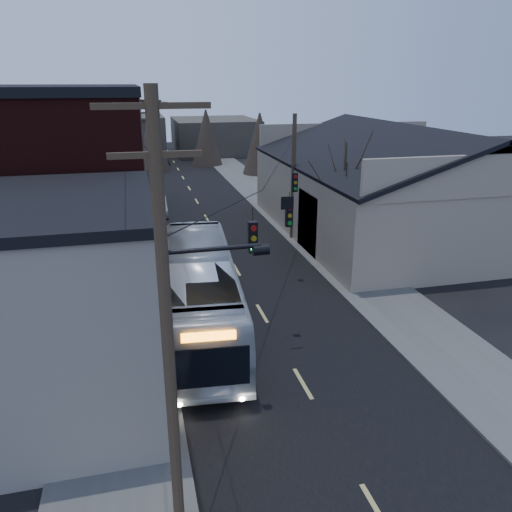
# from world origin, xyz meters

# --- Properties ---
(road_surface) EXTENTS (9.00, 110.00, 0.02)m
(road_surface) POSITION_xyz_m (0.00, 30.00, 0.01)
(road_surface) COLOR black
(road_surface) RESTS_ON ground
(sidewalk_left) EXTENTS (4.00, 110.00, 0.12)m
(sidewalk_left) POSITION_xyz_m (-6.50, 30.00, 0.06)
(sidewalk_left) COLOR #474744
(sidewalk_left) RESTS_ON ground
(sidewalk_right) EXTENTS (4.00, 110.00, 0.12)m
(sidewalk_right) POSITION_xyz_m (6.50, 30.00, 0.06)
(sidewalk_right) COLOR #474744
(sidewalk_right) RESTS_ON ground
(building_clapboard) EXTENTS (8.00, 8.00, 7.00)m
(building_clapboard) POSITION_xyz_m (-9.00, 9.00, 3.50)
(building_clapboard) COLOR gray
(building_clapboard) RESTS_ON ground
(building_brick) EXTENTS (10.00, 12.00, 10.00)m
(building_brick) POSITION_xyz_m (-10.00, 20.00, 5.00)
(building_brick) COLOR black
(building_brick) RESTS_ON ground
(building_left_far) EXTENTS (9.00, 14.00, 7.00)m
(building_left_far) POSITION_xyz_m (-9.50, 36.00, 3.50)
(building_left_far) COLOR #38342D
(building_left_far) RESTS_ON ground
(warehouse) EXTENTS (16.16, 20.60, 7.73)m
(warehouse) POSITION_xyz_m (13.00, 25.00, 2.70)
(warehouse) COLOR gray
(warehouse) RESTS_ON ground
(building_far_left) EXTENTS (10.00, 12.00, 6.00)m
(building_far_left) POSITION_xyz_m (-6.00, 65.00, 3.00)
(building_far_left) COLOR #38342D
(building_far_left) RESTS_ON ground
(building_far_right) EXTENTS (12.00, 14.00, 5.00)m
(building_far_right) POSITION_xyz_m (7.00, 70.00, 2.50)
(building_far_right) COLOR #38342D
(building_far_right) RESTS_ON ground
(bare_tree) EXTENTS (0.40, 0.40, 7.20)m
(bare_tree) POSITION_xyz_m (6.50, 20.00, 3.60)
(bare_tree) COLOR black
(bare_tree) RESTS_ON ground
(utility_lines) EXTENTS (11.24, 45.28, 10.50)m
(utility_lines) POSITION_xyz_m (-3.11, 24.14, 4.95)
(utility_lines) COLOR #382B1E
(utility_lines) RESTS_ON ground
(bus) EXTENTS (4.11, 13.01, 3.56)m
(bus) POSITION_xyz_m (-3.00, 13.27, 1.78)
(bus) COLOR silver
(bus) RESTS_ON ground
(parked_car) EXTENTS (1.51, 4.33, 1.43)m
(parked_car) POSITION_xyz_m (-3.77, 34.09, 0.71)
(parked_car) COLOR #95969C
(parked_car) RESTS_ON ground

